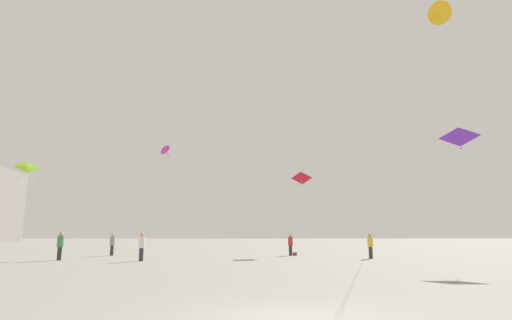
{
  "coord_description": "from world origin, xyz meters",
  "views": [
    {
      "loc": [
        -1.22,
        -8.04,
        1.65
      ],
      "look_at": [
        0.0,
        14.23,
        5.73
      ],
      "focal_mm": 28.45,
      "sensor_mm": 36.0,
      "label": 1
    }
  ],
  "objects_px": {
    "kite_crimson_delta": "(301,179)",
    "kite_lime_delta": "(27,168)",
    "kite_violet_delta": "(458,138)",
    "kite_amber_diamond": "(438,16)",
    "person_in_white": "(142,245)",
    "person_in_yellow": "(370,245)",
    "person_in_grey": "(112,243)",
    "kite_magenta_diamond": "(164,150)",
    "person_in_green": "(60,245)",
    "handbag_beside_flyer": "(295,254)",
    "person_in_red": "(290,244)"
  },
  "relations": [
    {
      "from": "kite_lime_delta",
      "to": "kite_magenta_diamond",
      "type": "bearing_deg",
      "value": 57.09
    },
    {
      "from": "person_in_green",
      "to": "kite_amber_diamond",
      "type": "relative_size",
      "value": 0.16
    },
    {
      "from": "kite_amber_diamond",
      "to": "handbag_beside_flyer",
      "type": "distance_m",
      "value": 19.58
    },
    {
      "from": "person_in_green",
      "to": "kite_crimson_delta",
      "type": "xyz_separation_m",
      "value": [
        16.97,
        7.43,
        5.39
      ]
    },
    {
      "from": "person_in_grey",
      "to": "kite_lime_delta",
      "type": "distance_m",
      "value": 9.36
    },
    {
      "from": "person_in_white",
      "to": "kite_magenta_diamond",
      "type": "bearing_deg",
      "value": -120.34
    },
    {
      "from": "person_in_grey",
      "to": "kite_magenta_diamond",
      "type": "xyz_separation_m",
      "value": [
        3.23,
        2.9,
        8.1
      ]
    },
    {
      "from": "kite_violet_delta",
      "to": "handbag_beside_flyer",
      "type": "height_order",
      "value": "kite_violet_delta"
    },
    {
      "from": "kite_violet_delta",
      "to": "kite_amber_diamond",
      "type": "relative_size",
      "value": 0.58
    },
    {
      "from": "kite_amber_diamond",
      "to": "kite_magenta_diamond",
      "type": "xyz_separation_m",
      "value": [
        -16.1,
        18.22,
        -3.04
      ]
    },
    {
      "from": "kite_crimson_delta",
      "to": "kite_magenta_diamond",
      "type": "height_order",
      "value": "kite_magenta_diamond"
    },
    {
      "from": "kite_crimson_delta",
      "to": "kite_lime_delta",
      "type": "height_order",
      "value": "kite_crimson_delta"
    },
    {
      "from": "person_in_yellow",
      "to": "person_in_grey",
      "type": "relative_size",
      "value": 1.0
    },
    {
      "from": "person_in_green",
      "to": "kite_crimson_delta",
      "type": "height_order",
      "value": "kite_crimson_delta"
    },
    {
      "from": "person_in_green",
      "to": "kite_violet_delta",
      "type": "relative_size",
      "value": 0.27
    },
    {
      "from": "kite_amber_diamond",
      "to": "person_in_white",
      "type": "bearing_deg",
      "value": 151.14
    },
    {
      "from": "kite_crimson_delta",
      "to": "person_in_yellow",
      "type": "bearing_deg",
      "value": -61.89
    },
    {
      "from": "kite_violet_delta",
      "to": "person_in_red",
      "type": "bearing_deg",
      "value": 135.24
    },
    {
      "from": "person_in_yellow",
      "to": "kite_magenta_diamond",
      "type": "relative_size",
      "value": 0.21
    },
    {
      "from": "kite_lime_delta",
      "to": "handbag_beside_flyer",
      "type": "bearing_deg",
      "value": 20.64
    },
    {
      "from": "kite_crimson_delta",
      "to": "kite_magenta_diamond",
      "type": "relative_size",
      "value": 0.67
    },
    {
      "from": "person_in_green",
      "to": "kite_violet_delta",
      "type": "height_order",
      "value": "kite_violet_delta"
    },
    {
      "from": "handbag_beside_flyer",
      "to": "person_in_yellow",
      "type": "bearing_deg",
      "value": -43.05
    },
    {
      "from": "person_in_red",
      "to": "person_in_yellow",
      "type": "distance_m",
      "value": 6.49
    },
    {
      "from": "person_in_grey",
      "to": "kite_lime_delta",
      "type": "relative_size",
      "value": 0.36
    },
    {
      "from": "person_in_green",
      "to": "handbag_beside_flyer",
      "type": "bearing_deg",
      "value": 75.17
    },
    {
      "from": "kite_violet_delta",
      "to": "kite_amber_diamond",
      "type": "xyz_separation_m",
      "value": [
        -3.69,
        -5.55,
        4.71
      ]
    },
    {
      "from": "person_in_white",
      "to": "handbag_beside_flyer",
      "type": "relative_size",
      "value": 5.42
    },
    {
      "from": "person_in_grey",
      "to": "handbag_beside_flyer",
      "type": "relative_size",
      "value": 5.36
    },
    {
      "from": "kite_crimson_delta",
      "to": "kite_amber_diamond",
      "type": "relative_size",
      "value": 0.48
    },
    {
      "from": "kite_crimson_delta",
      "to": "kite_violet_delta",
      "type": "height_order",
      "value": "kite_violet_delta"
    },
    {
      "from": "person_in_yellow",
      "to": "handbag_beside_flyer",
      "type": "bearing_deg",
      "value": 41.36
    },
    {
      "from": "kite_violet_delta",
      "to": "handbag_beside_flyer",
      "type": "relative_size",
      "value": 20.78
    },
    {
      "from": "person_in_green",
      "to": "kite_magenta_diamond",
      "type": "relative_size",
      "value": 0.22
    },
    {
      "from": "kite_violet_delta",
      "to": "kite_magenta_diamond",
      "type": "distance_m",
      "value": 23.56
    },
    {
      "from": "kite_magenta_diamond",
      "to": "handbag_beside_flyer",
      "type": "height_order",
      "value": "kite_magenta_diamond"
    },
    {
      "from": "person_in_red",
      "to": "kite_crimson_delta",
      "type": "bearing_deg",
      "value": -157.22
    },
    {
      "from": "person_in_red",
      "to": "person_in_white",
      "type": "bearing_deg",
      "value": -7.32
    },
    {
      "from": "person_in_white",
      "to": "kite_lime_delta",
      "type": "height_order",
      "value": "kite_lime_delta"
    },
    {
      "from": "person_in_grey",
      "to": "kite_magenta_diamond",
      "type": "bearing_deg",
      "value": 2.05
    },
    {
      "from": "kite_magenta_diamond",
      "to": "kite_lime_delta",
      "type": "bearing_deg",
      "value": -122.91
    },
    {
      "from": "person_in_white",
      "to": "kite_crimson_delta",
      "type": "xyz_separation_m",
      "value": [
        11.58,
        8.43,
        5.43
      ]
    },
    {
      "from": "kite_violet_delta",
      "to": "kite_lime_delta",
      "type": "height_order",
      "value": "kite_violet_delta"
    },
    {
      "from": "kite_lime_delta",
      "to": "kite_magenta_diamond",
      "type": "xyz_separation_m",
      "value": [
        6.61,
        10.22,
        3.35
      ]
    },
    {
      "from": "kite_crimson_delta",
      "to": "handbag_beside_flyer",
      "type": "bearing_deg",
      "value": -113.84
    },
    {
      "from": "kite_magenta_diamond",
      "to": "person_in_white",
      "type": "bearing_deg",
      "value": -86.95
    },
    {
      "from": "kite_crimson_delta",
      "to": "kite_violet_delta",
      "type": "relative_size",
      "value": 0.83
    },
    {
      "from": "person_in_white",
      "to": "kite_amber_diamond",
      "type": "bearing_deg",
      "value": 117.75
    },
    {
      "from": "person_in_yellow",
      "to": "kite_lime_delta",
      "type": "bearing_deg",
      "value": 90.46
    },
    {
      "from": "person_in_yellow",
      "to": "kite_crimson_delta",
      "type": "relative_size",
      "value": 0.31
    }
  ]
}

